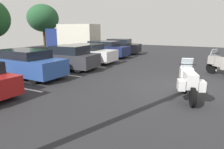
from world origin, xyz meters
name	(u,v)px	position (x,y,z in m)	size (l,w,h in m)	color
ground	(178,89)	(0.00, 0.00, -0.05)	(44.00, 44.00, 0.10)	#262628
motorcycle_touring	(189,81)	(-1.20, -0.50, 0.69)	(2.12, 1.06, 1.46)	black
motorcycle_second	(223,64)	(3.51, -1.83, 0.68)	(1.44, 1.77, 1.44)	black
parking_stripes	(26,78)	(-1.59, 7.64, 0.00)	(26.35, 5.17, 0.01)	silver
car_blue	(24,63)	(-1.39, 7.92, 0.74)	(2.09, 4.98, 1.48)	#2D519E
car_charcoal	(66,58)	(1.32, 7.21, 0.73)	(2.02, 4.32, 1.53)	#38383D
car_white	(85,53)	(4.08, 7.55, 0.70)	(2.00, 4.92, 1.42)	white
car_navy	(103,49)	(7.17, 7.68, 0.73)	(2.08, 4.85, 1.46)	navy
car_black	(117,46)	(10.06, 7.50, 0.73)	(2.20, 4.87, 1.52)	black
box_truck	(74,37)	(10.36, 13.28, 1.60)	(2.42, 6.27, 3.02)	navy
tree_center_left	(43,18)	(13.37, 20.74, 3.96)	(4.41, 4.41, 5.90)	#4C3823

